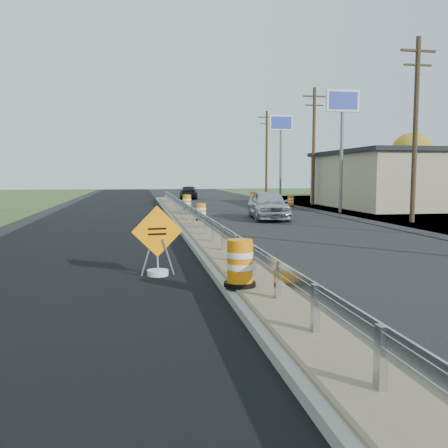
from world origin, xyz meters
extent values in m
plane|color=black|center=(0.00, 0.00, 0.00)|extent=(140.00, 140.00, 0.00)
cube|color=black|center=(-4.40, 10.00, 0.01)|extent=(7.20, 120.00, 0.01)
cube|color=gray|center=(0.00, 8.00, 0.09)|extent=(1.60, 55.00, 0.18)
cube|color=brown|center=(0.00, 8.00, 0.20)|extent=(1.25, 55.00, 0.05)
cube|color=silver|center=(0.00, -10.00, 0.58)|extent=(0.10, 0.15, 0.70)
cube|color=silver|center=(0.00, -8.00, 0.58)|extent=(0.10, 0.15, 0.70)
cube|color=silver|center=(0.00, -6.00, 0.58)|extent=(0.10, 0.15, 0.70)
cube|color=silver|center=(0.00, -4.00, 0.58)|extent=(0.10, 0.15, 0.70)
cube|color=silver|center=(0.00, -2.00, 0.58)|extent=(0.10, 0.15, 0.70)
cube|color=silver|center=(0.00, 0.00, 0.58)|extent=(0.10, 0.15, 0.70)
cube|color=silver|center=(0.00, 2.00, 0.58)|extent=(0.10, 0.15, 0.70)
cube|color=silver|center=(0.00, 4.00, 0.58)|extent=(0.10, 0.15, 0.70)
cube|color=silver|center=(0.00, 6.00, 0.58)|extent=(0.10, 0.15, 0.70)
cube|color=silver|center=(0.00, 8.00, 0.58)|extent=(0.10, 0.15, 0.70)
cube|color=silver|center=(0.00, 10.00, 0.58)|extent=(0.10, 0.15, 0.70)
cube|color=silver|center=(0.00, 12.00, 0.58)|extent=(0.10, 0.15, 0.70)
cube|color=silver|center=(0.00, 14.00, 0.58)|extent=(0.10, 0.15, 0.70)
cube|color=silver|center=(0.00, 16.00, 0.58)|extent=(0.10, 0.15, 0.70)
cube|color=silver|center=(0.00, 18.00, 0.58)|extent=(0.10, 0.15, 0.70)
cube|color=silver|center=(0.00, 20.00, 0.58)|extent=(0.10, 0.15, 0.70)
cube|color=silver|center=(0.00, 22.00, 0.58)|extent=(0.10, 0.15, 0.70)
cube|color=silver|center=(0.00, 24.00, 0.58)|extent=(0.10, 0.15, 0.70)
cube|color=silver|center=(0.00, 26.00, 0.58)|extent=(0.10, 0.15, 0.70)
cube|color=silver|center=(0.00, 28.00, 0.58)|extent=(0.10, 0.15, 0.70)
cube|color=silver|center=(0.00, 30.00, 0.58)|extent=(0.10, 0.15, 0.70)
cube|color=silver|center=(0.00, 32.00, 0.58)|extent=(0.10, 0.15, 0.70)
cube|color=silver|center=(0.00, 9.00, 0.78)|extent=(0.04, 46.00, 0.34)
cube|color=silver|center=(0.00, 9.00, 0.70)|extent=(0.06, 46.00, 0.03)
cube|color=silver|center=(0.00, 9.00, 0.86)|extent=(0.06, 46.00, 0.03)
cube|color=black|center=(12.05, 20.00, 1.60)|extent=(0.08, 7.20, 2.20)
cylinder|color=slate|center=(10.50, 16.00, 3.40)|extent=(0.22, 0.22, 6.80)
cube|color=white|center=(10.50, 16.00, 7.20)|extent=(2.20, 0.25, 1.40)
cube|color=#263FB2|center=(10.50, 16.00, 7.20)|extent=(1.90, 0.30, 1.10)
cylinder|color=slate|center=(10.50, 30.00, 3.40)|extent=(0.22, 0.22, 6.80)
cube|color=white|center=(10.50, 30.00, 7.20)|extent=(2.20, 0.25, 1.40)
cube|color=#263FB2|center=(10.50, 30.00, 7.20)|extent=(1.90, 0.30, 1.10)
cylinder|color=#473523|center=(11.50, 9.00, 4.70)|extent=(0.26, 0.26, 9.40)
cube|color=#473523|center=(11.50, 9.00, 8.70)|extent=(1.90, 0.12, 0.12)
cube|color=#473523|center=(11.50, 9.00, 8.00)|extent=(1.50, 0.10, 0.10)
cylinder|color=#473523|center=(11.50, 24.00, 4.70)|extent=(0.26, 0.26, 9.40)
cube|color=#473523|center=(11.50, 24.00, 8.70)|extent=(1.90, 0.12, 0.12)
cube|color=#473523|center=(11.50, 24.00, 8.00)|extent=(1.50, 0.10, 0.10)
cylinder|color=#473523|center=(11.50, 39.00, 4.70)|extent=(0.26, 0.26, 9.40)
cube|color=#473523|center=(11.50, 39.00, 8.70)|extent=(1.90, 0.12, 0.12)
cube|color=#473523|center=(11.50, 39.00, 8.00)|extent=(1.50, 0.10, 0.10)
cylinder|color=#473523|center=(26.00, 34.00, 1.54)|extent=(0.36, 0.36, 3.08)
sphere|color=gold|center=(26.00, 34.00, 4.55)|extent=(4.62, 4.62, 4.62)
cylinder|color=white|center=(-2.07, -2.48, 0.08)|extent=(0.53, 0.53, 0.15)
cube|color=slate|center=(-2.34, -2.48, 0.47)|extent=(0.31, 0.08, 0.92)
cube|color=slate|center=(-1.81, -2.48, 0.47)|extent=(0.31, 0.08, 0.92)
cube|color=slate|center=(-2.07, -2.43, 0.47)|extent=(0.07, 0.24, 0.93)
cube|color=orange|center=(-2.07, -2.48, 1.12)|extent=(1.26, 0.18, 1.27)
cube|color=black|center=(-2.07, -2.50, 1.18)|extent=(0.45, 0.06, 0.05)
cube|color=black|center=(-2.07, -2.50, 1.05)|extent=(0.45, 0.06, 0.05)
cylinder|color=black|center=(-0.50, -4.93, 0.27)|extent=(0.66, 0.66, 0.09)
cylinder|color=orange|center=(-0.50, -4.93, 0.73)|extent=(0.53, 0.53, 0.92)
cylinder|color=white|center=(-0.50, -4.93, 0.89)|extent=(0.54, 0.54, 0.12)
cylinder|color=white|center=(-0.50, -4.93, 0.65)|extent=(0.54, 0.54, 0.12)
cylinder|color=black|center=(0.55, 9.70, 0.27)|extent=(0.58, 0.58, 0.08)
cylinder|color=orange|center=(0.55, 9.70, 0.67)|extent=(0.46, 0.46, 0.81)
cylinder|color=white|center=(0.55, 9.70, 0.81)|extent=(0.47, 0.47, 0.11)
cylinder|color=white|center=(0.55, 9.70, 0.59)|extent=(0.47, 0.47, 0.11)
cylinder|color=black|center=(0.55, 17.05, 0.27)|extent=(0.66, 0.66, 0.09)
cylinder|color=orange|center=(0.55, 17.05, 0.74)|extent=(0.53, 0.53, 0.93)
cylinder|color=white|center=(0.55, 17.05, 0.89)|extent=(0.54, 0.54, 0.12)
cylinder|color=white|center=(0.55, 17.05, 0.65)|extent=(0.54, 0.54, 0.12)
cylinder|color=black|center=(9.20, 22.62, 0.04)|extent=(0.60, 0.60, 0.08)
cylinder|color=#FD470A|center=(9.20, 22.62, 0.46)|extent=(0.48, 0.48, 0.83)
cylinder|color=white|center=(9.20, 22.62, 0.60)|extent=(0.49, 0.49, 0.11)
cylinder|color=white|center=(9.20, 22.62, 0.38)|extent=(0.49, 0.49, 0.11)
cylinder|color=black|center=(7.44, 27.87, 0.04)|extent=(0.67, 0.67, 0.09)
cylinder|color=orange|center=(7.44, 27.87, 0.51)|extent=(0.53, 0.53, 0.93)
cylinder|color=white|center=(7.44, 27.87, 0.67)|extent=(0.55, 0.55, 0.12)
cylinder|color=white|center=(7.44, 27.87, 0.42)|extent=(0.55, 0.55, 0.12)
imported|color=#B9BABE|center=(4.63, 12.11, 0.82)|extent=(2.38, 4.97, 1.64)
imported|color=black|center=(2.55, 35.79, 0.64)|extent=(2.26, 4.59, 1.28)
camera|label=1|loc=(-2.52, -14.77, 2.52)|focal=40.00mm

